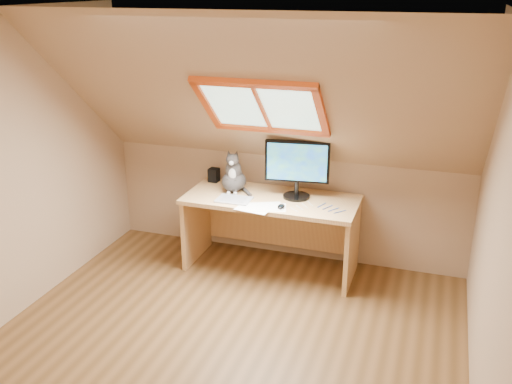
% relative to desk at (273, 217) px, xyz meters
% --- Properties ---
extents(ground, '(3.50, 3.50, 0.00)m').
position_rel_desk_xyz_m(ground, '(0.02, -1.45, -0.50)').
color(ground, brown).
rests_on(ground, ground).
extents(room_shell, '(3.52, 3.52, 2.41)m').
position_rel_desk_xyz_m(room_shell, '(0.02, -1.54, 0.93)').
color(room_shell, tan).
rests_on(room_shell, ground).
extents(desk, '(1.57, 0.69, 0.72)m').
position_rel_desk_xyz_m(desk, '(0.00, 0.00, 0.00)').
color(desk, '#E0B06A').
rests_on(desk, ground).
extents(monitor, '(0.58, 0.24, 0.53)m').
position_rel_desk_xyz_m(monitor, '(0.22, 0.00, 0.53)').
color(monitor, black).
rests_on(monitor, desk).
extents(cat, '(0.27, 0.30, 0.41)m').
position_rel_desk_xyz_m(cat, '(-0.38, -0.02, 0.37)').
color(cat, '#3A3533').
rests_on(cat, desk).
extents(desk_speaker, '(0.10, 0.10, 0.13)m').
position_rel_desk_xyz_m(desk_speaker, '(-0.67, 0.18, 0.29)').
color(desk_speaker, black).
rests_on(desk_speaker, desk).
extents(graphics_tablet, '(0.31, 0.22, 0.01)m').
position_rel_desk_xyz_m(graphics_tablet, '(-0.30, -0.24, 0.23)').
color(graphics_tablet, '#B2B2B7').
rests_on(graphics_tablet, desk).
extents(mouse, '(0.06, 0.10, 0.03)m').
position_rel_desk_xyz_m(mouse, '(0.16, -0.29, 0.24)').
color(mouse, black).
rests_on(mouse, desk).
extents(papers, '(0.35, 0.30, 0.01)m').
position_rel_desk_xyz_m(papers, '(-0.00, -0.33, 0.22)').
color(papers, white).
rests_on(papers, desk).
extents(cables, '(0.51, 0.26, 0.01)m').
position_rel_desk_xyz_m(cables, '(0.47, -0.19, 0.23)').
color(cables, silver).
rests_on(cables, desk).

